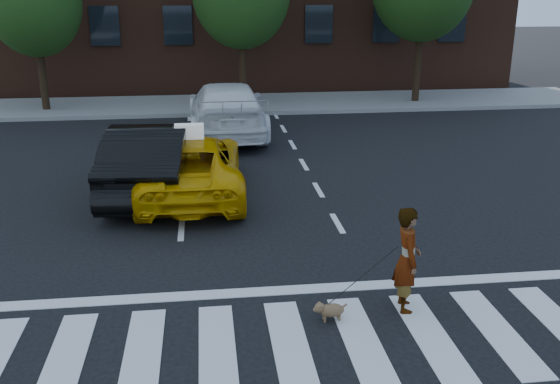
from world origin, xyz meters
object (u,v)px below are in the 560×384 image
white_suv (227,109)px  woman (407,259)px  black_sedan (152,158)px  taxi (191,165)px  dog (329,310)px

white_suv → woman: (2.19, -11.81, -0.03)m
black_sedan → woman: bearing=128.2°
taxi → black_sedan: 0.95m
woman → dog: (-1.21, -0.21, -0.65)m
black_sedan → dog: bearing=119.0°
taxi → white_suv: (1.08, 5.93, 0.15)m
woman → black_sedan: bearing=40.3°
dog → woman: bearing=9.7°
black_sedan → taxi: bearing=166.1°
taxi → woman: bearing=119.6°
black_sedan → white_suv: size_ratio=0.86×
taxi → white_suv: white_suv is taller
woman → dog: woman is taller
taxi → white_suv: bearing=-99.8°
white_suv → dog: size_ratio=11.37×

